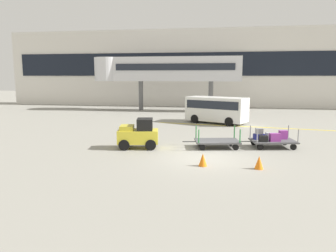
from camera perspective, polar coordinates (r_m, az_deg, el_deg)
The scene contains 10 objects.
ground_plane at distance 15.09m, azimuth 6.58°, elevation -5.63°, with size 120.00×120.00×0.00m, color gray.
apron_lead_line at distance 24.67m, azimuth 15.87°, elevation -0.20°, with size 15.66×0.20×0.01m, color yellow.
terminal_building at distance 40.59m, azimuth 8.70°, elevation 10.23°, with size 54.02×2.51×9.47m.
jet_bridge at distance 35.24m, azimuth -1.44°, elevation 10.10°, with size 16.18×3.00×5.83m.
baggage_tug at distance 16.83m, azimuth -5.29°, elevation -1.46°, with size 2.27×1.56×1.58m.
baggage_cart_lead at distance 17.11m, azimuth 8.77°, elevation -2.74°, with size 3.08×1.80×1.10m.
baggage_cart_middle at distance 17.86m, azimuth 18.01°, elevation -2.14°, with size 3.08×1.80×1.10m.
shuttle_van at distance 25.98m, azimuth 8.70°, elevation 3.23°, with size 5.16×3.67×2.10m.
safety_cone_near at distance 13.63m, azimuth 6.25°, elevation -6.03°, with size 0.36×0.36×0.55m, color orange.
safety_cone_far at distance 13.65m, azimuth 16.02°, elevation -6.31°, with size 0.36×0.36×0.55m, color orange.
Camera 1 is at (0.72, -14.59, 3.79)m, focal length 33.96 mm.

